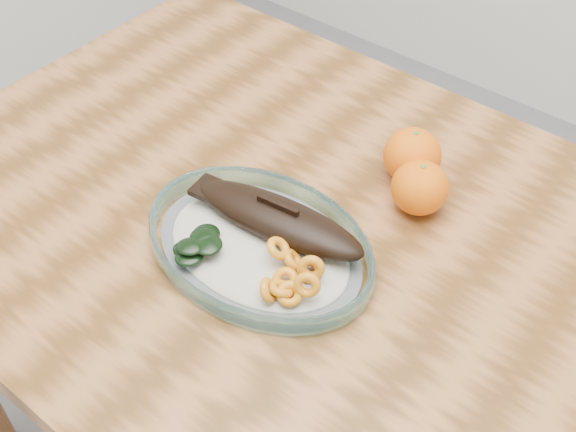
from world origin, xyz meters
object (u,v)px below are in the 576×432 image
(dining_table, at_px, (309,279))
(orange_right, at_px, (420,188))
(plated_meal, at_px, (260,242))
(orange_left, at_px, (412,155))

(dining_table, height_order, orange_right, orange_right)
(orange_right, bearing_deg, plated_meal, -120.38)
(dining_table, distance_m, plated_meal, 0.14)
(orange_left, height_order, orange_right, orange_left)
(orange_right, bearing_deg, orange_left, 131.06)
(dining_table, height_order, plated_meal, plated_meal)
(plated_meal, bearing_deg, orange_left, 72.88)
(plated_meal, distance_m, orange_right, 0.23)
(dining_table, xyz_separation_m, orange_left, (0.04, 0.18, 0.14))
(dining_table, bearing_deg, plated_meal, -112.71)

